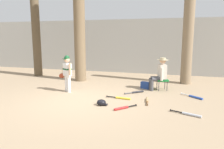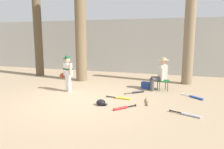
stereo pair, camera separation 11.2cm
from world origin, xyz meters
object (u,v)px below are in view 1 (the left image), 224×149
object	(u,v)px
seated_spectator	(160,73)
bat_yellow_trainer	(121,98)
bat_blue_youth	(194,97)
bat_wood_tan	(147,100)
bat_black_composite	(136,92)
batting_helmet_black	(101,103)
young_ballplayer	(67,71)
folding_stool	(162,80)
bat_red_barrel	(123,108)
bat_aluminum_silver	(189,114)
handbag_beside_stool	(145,85)
tree_behind_spectator	(188,40)
tree_near_player	(79,25)
tree_far_left	(36,27)

from	to	relation	value
seated_spectator	bat_yellow_trainer	size ratio (longest dim) A/B	1.48
bat_blue_youth	bat_wood_tan	distance (m)	1.63
bat_black_composite	batting_helmet_black	size ratio (longest dim) A/B	1.89
bat_blue_youth	bat_yellow_trainer	distance (m)	2.36
young_ballplayer	folding_stool	bearing A→B (deg)	20.61
seated_spectator	bat_red_barrel	world-z (taller)	seated_spectator
bat_yellow_trainer	bat_aluminum_silver	xyz separation A→B (m)	(1.99, -0.92, 0.00)
folding_stool	bat_yellow_trainer	bearing A→B (deg)	-125.98
handbag_beside_stool	folding_stool	bearing A→B (deg)	-5.11
bat_wood_tan	batting_helmet_black	distance (m)	1.42
seated_spectator	bat_blue_youth	bearing A→B (deg)	-31.90
tree_behind_spectator	bat_aluminum_silver	bearing A→B (deg)	-90.16
tree_near_player	bat_yellow_trainer	world-z (taller)	tree_near_player
seated_spectator	tree_behind_spectator	bearing A→B (deg)	57.63
seated_spectator	bat_black_composite	xyz separation A→B (m)	(-0.73, -0.66, -0.61)
batting_helmet_black	bat_aluminum_silver	bearing A→B (deg)	-3.37
tree_near_player	handbag_beside_stool	size ratio (longest dim) A/B	16.75
tree_behind_spectator	batting_helmet_black	distance (m)	4.83
folding_stool	handbag_beside_stool	xyz separation A→B (m)	(-0.61, 0.05, -0.23)
handbag_beside_stool	bat_black_composite	xyz separation A→B (m)	(-0.21, -0.74, -0.10)
bat_blue_youth	bat_black_composite	bearing A→B (deg)	177.91
young_ballplayer	bat_aluminum_silver	distance (m)	4.33
seated_spectator	bat_wood_tan	bearing A→B (deg)	-98.24
bat_blue_youth	young_ballplayer	bearing A→B (deg)	-173.98
bat_yellow_trainer	bat_red_barrel	bearing A→B (deg)	-72.54
tree_near_player	folding_stool	xyz separation A→B (m)	(3.63, -0.77, -2.08)
handbag_beside_stool	batting_helmet_black	size ratio (longest dim) A/B	1.08
bat_black_composite	handbag_beside_stool	bearing A→B (deg)	74.37
tree_behind_spectator	bat_yellow_trainer	distance (m)	4.06
batting_helmet_black	bat_black_composite	bearing A→B (deg)	67.12
tree_far_left	bat_aluminum_silver	distance (m)	8.43
bat_blue_youth	bat_black_composite	size ratio (longest dim) A/B	1.11
seated_spectator	bat_yellow_trainer	bearing A→B (deg)	-124.22
folding_stool	bat_red_barrel	distance (m)	2.66
bat_yellow_trainer	bat_aluminum_silver	world-z (taller)	same
tree_behind_spectator	bat_red_barrel	size ratio (longest dim) A/B	6.99
tree_near_player	bat_black_composite	xyz separation A→B (m)	(2.81, -1.46, -2.41)
handbag_beside_stool	bat_aluminum_silver	size ratio (longest dim) A/B	0.44
bat_black_composite	batting_helmet_black	bearing A→B (deg)	-112.88
batting_helmet_black	young_ballplayer	bearing A→B (deg)	146.07
tree_near_player	bat_red_barrel	distance (m)	4.92
tree_far_left	bat_blue_youth	world-z (taller)	tree_far_left
batting_helmet_black	tree_near_player	bearing A→B (deg)	124.00
handbag_beside_stool	bat_black_composite	distance (m)	0.78
bat_wood_tan	bat_aluminum_silver	bearing A→B (deg)	-37.54
bat_black_composite	bat_red_barrel	bearing A→B (deg)	-91.03
folding_stool	seated_spectator	xyz separation A→B (m)	(-0.09, -0.03, 0.28)
bat_blue_youth	batting_helmet_black	world-z (taller)	batting_helmet_black
tree_behind_spectator	folding_stool	distance (m)	2.24
tree_behind_spectator	bat_wood_tan	distance (m)	3.74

